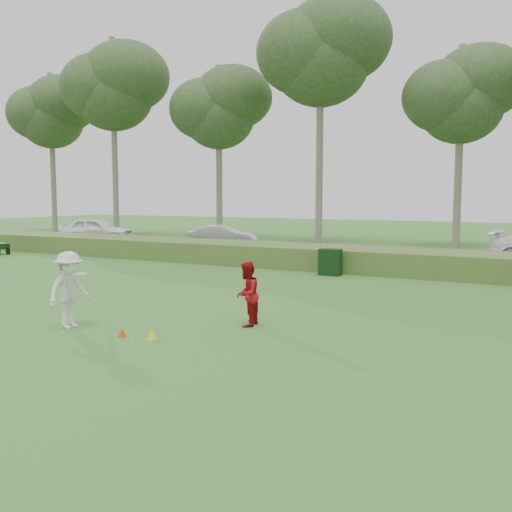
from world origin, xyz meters
The scene contains 16 objects.
ground centered at (0.00, 0.00, 0.00)m, with size 120.00×120.00×0.00m, color #2C6822.
reed_strip centered at (0.00, 12.00, 0.45)m, with size 80.00×3.00×0.90m, color #426428.
park_road centered at (0.00, 17.00, 0.03)m, with size 80.00×6.00×0.06m, color #2D2D2D.
tree_0 centered at (-30.00, 23.50, 9.72)m, with size 6.76×6.76×13.00m.
tree_1 centered at (-22.00, 22.20, 10.85)m, with size 7.54×7.54×14.50m.
tree_2 centered at (-14.00, 24.00, 8.97)m, with size 6.50×6.50×12.00m.
tree_3 centered at (-6.00, 23.00, 11.60)m, with size 7.80×7.80×15.50m.
tree_4 centered at (2.00, 24.50, 8.59)m, with size 6.24×6.24×11.50m.
player_white centered at (-2.13, -0.96, 0.87)m, with size 0.87×1.14×1.75m.
player_red centered at (1.35, 1.12, 0.75)m, with size 0.73×0.57×1.50m, color #A20D14.
cone_orange centered at (-0.48, -1.06, 0.10)m, with size 0.18×0.18×0.20m, color red.
cone_yellow centered at (0.22, -0.92, 0.12)m, with size 0.22×0.22×0.25m, color yellow.
utility_cabinet centered at (-0.11, 10.03, 0.51)m, with size 0.81×0.51×1.01m, color black.
wheelbarrow centered at (-17.93, 9.19, 0.42)m, with size 1.22×0.70×0.59m.
car_left centered at (-18.80, 16.81, 0.85)m, with size 1.86×4.63×1.58m, color white.
car_mid centered at (-9.61, 17.39, 0.71)m, with size 1.37×3.92×1.29m, color silver.
Camera 1 is at (7.80, -10.12, 3.00)m, focal length 40.00 mm.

